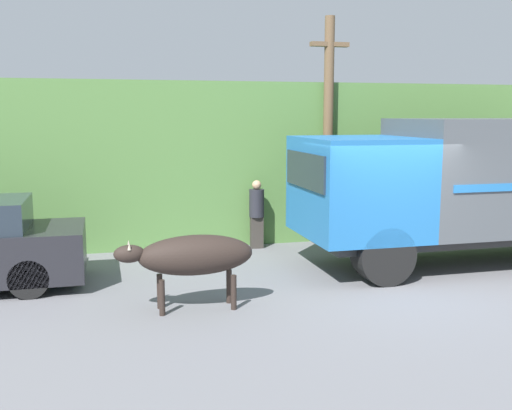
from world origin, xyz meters
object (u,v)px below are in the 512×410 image
pedestrian_on_hill (257,211)px  brown_cow (193,256)px  utility_pole (328,127)px  cargo_truck (475,182)px

pedestrian_on_hill → brown_cow: bearing=67.3°
brown_cow → utility_pole: (3.79, 4.10, 1.86)m
pedestrian_on_hill → utility_pole: bearing=-170.0°
pedestrian_on_hill → utility_pole: size_ratio=0.30×
cargo_truck → pedestrian_on_hill: size_ratio=4.53×
cargo_truck → utility_pole: 3.54m
brown_cow → pedestrian_on_hill: bearing=73.6°
cargo_truck → pedestrian_on_hill: (-3.91, 2.44, -0.83)m
cargo_truck → pedestrian_on_hill: 4.68m
brown_cow → utility_pole: bearing=58.3°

